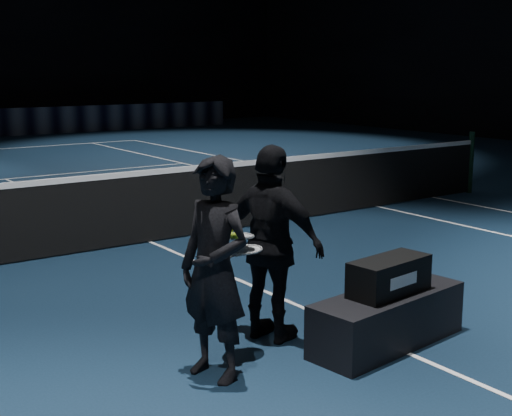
% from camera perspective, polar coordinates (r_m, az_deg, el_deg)
% --- Properties ---
extents(floor, '(36.00, 36.00, 0.00)m').
position_cam_1_polar(floor, '(9.37, -8.44, -2.71)').
color(floor, black).
rests_on(floor, ground).
extents(court_lines, '(10.98, 23.78, 0.01)m').
position_cam_1_polar(court_lines, '(9.37, -8.44, -2.69)').
color(court_lines, white).
rests_on(court_lines, floor).
extents(net_post_right, '(0.10, 0.10, 1.10)m').
position_cam_1_polar(net_post_right, '(13.36, 16.79, 3.52)').
color(net_post_right, black).
rests_on(net_post_right, floor).
extents(net_mesh, '(12.80, 0.02, 0.86)m').
position_cam_1_polar(net_mesh, '(9.27, -8.52, -0.02)').
color(net_mesh, black).
rests_on(net_mesh, floor).
extents(net_tape, '(12.80, 0.03, 0.07)m').
position_cam_1_polar(net_tape, '(9.19, -8.61, 2.83)').
color(net_tape, white).
rests_on(net_tape, net_mesh).
extents(player_bench, '(1.51, 0.66, 0.44)m').
position_cam_1_polar(player_bench, '(5.98, 10.48, -8.73)').
color(player_bench, black).
rests_on(player_bench, floor).
extents(racket_bag, '(0.76, 0.40, 0.29)m').
position_cam_1_polar(racket_bag, '(5.87, 10.61, -5.37)').
color(racket_bag, black).
rests_on(racket_bag, player_bench).
extents(bag_signature, '(0.34, 0.05, 0.10)m').
position_cam_1_polar(bag_signature, '(5.77, 11.74, -5.72)').
color(bag_signature, white).
rests_on(bag_signature, racket_bag).
extents(player_a, '(0.54, 0.68, 1.63)m').
position_cam_1_polar(player_a, '(5.13, -3.32, -4.93)').
color(player_a, black).
rests_on(player_a, floor).
extents(player_b, '(0.70, 1.04, 1.63)m').
position_cam_1_polar(player_b, '(5.83, 1.29, -2.92)').
color(player_b, black).
rests_on(player_b, floor).
extents(racket_lower, '(0.71, 0.48, 0.03)m').
position_cam_1_polar(racket_lower, '(5.49, -0.73, -3.36)').
color(racket_lower, black).
rests_on(racket_lower, player_a).
extents(racket_upper, '(0.70, 0.52, 0.10)m').
position_cam_1_polar(racket_upper, '(5.44, -1.37, -2.26)').
color(racket_upper, black).
rests_on(racket_upper, player_b).
extents(tennis_balls, '(0.12, 0.10, 0.12)m').
position_cam_1_polar(tennis_balls, '(5.29, -1.87, -2.01)').
color(tennis_balls, '#A7C62A').
rests_on(tennis_balls, racket_upper).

